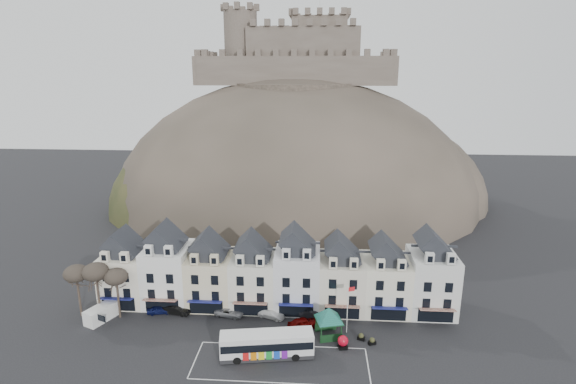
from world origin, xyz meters
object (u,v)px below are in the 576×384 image
object	(u,v)px
flagpole	(348,306)
car_silver	(229,312)
white_van	(101,313)
car_black	(177,310)
red_buoy	(343,342)
car_maroon	(303,323)
bus_shelter	(329,314)
car_white	(271,313)
car_charcoal	(313,315)
car_navy	(160,309)
bus	(267,344)

from	to	relation	value
flagpole	car_silver	bearing A→B (deg)	169.51
white_van	car_black	bearing A→B (deg)	37.10
red_buoy	car_silver	world-z (taller)	red_buoy
red_buoy	car_maroon	world-z (taller)	red_buoy
bus_shelter	car_white	world-z (taller)	bus_shelter
white_van	car_charcoal	world-z (taller)	white_van
bus_shelter	red_buoy	distance (m)	4.06
white_van	car_white	bearing A→B (deg)	29.49
bus_shelter	white_van	world-z (taller)	bus_shelter
white_van	car_black	distance (m)	10.85
bus_shelter	car_navy	distance (m)	26.09
bus	car_charcoal	bearing A→B (deg)	49.05
flagpole	white_van	bearing A→B (deg)	178.82
red_buoy	car_maroon	xyz separation A→B (m)	(-5.44, 4.47, -0.15)
car_black	red_buoy	bearing A→B (deg)	-94.43
car_black	car_white	bearing A→B (deg)	-78.73
bus	car_white	xyz separation A→B (m)	(-0.50, 9.46, -1.24)
car_white	car_charcoal	distance (m)	6.40
car_navy	car_charcoal	distance (m)	23.44
bus	car_silver	world-z (taller)	bus
flagpole	car_black	distance (m)	26.03
white_van	car_maroon	bearing A→B (deg)	23.77
flagpole	car_navy	world-z (taller)	flagpole
bus_shelter	car_navy	bearing A→B (deg)	155.96
bus	flagpole	world-z (taller)	flagpole
red_buoy	car_maroon	distance (m)	7.04
flagpole	white_van	distance (m)	36.28
bus	car_white	bearing A→B (deg)	84.03
bus_shelter	car_silver	world-z (taller)	bus_shelter
car_black	flagpole	bearing A→B (deg)	-85.96
car_navy	car_black	bearing A→B (deg)	-100.69
car_charcoal	car_silver	bearing A→B (deg)	105.82
white_van	car_navy	world-z (taller)	white_van
bus_shelter	car_navy	world-z (taller)	bus_shelter
car_black	car_maroon	world-z (taller)	car_maroon
car_black	bus_shelter	bearing A→B (deg)	-89.52
bus	car_black	distance (m)	17.69
bus	white_van	xyz separation A→B (m)	(-25.45, 6.96, -0.76)
bus_shelter	red_buoy	xyz separation A→B (m)	(1.87, -2.60, -2.50)
white_van	car_charcoal	distance (m)	31.45
bus_shelter	car_black	world-z (taller)	bus_shelter
car_navy	car_white	distance (m)	17.04
car_silver	car_white	world-z (taller)	car_white
white_van	flagpole	bearing A→B (deg)	22.59
car_navy	car_charcoal	size ratio (longest dim) A/B	0.89
car_navy	car_maroon	size ratio (longest dim) A/B	0.84
car_black	car_white	size ratio (longest dim) A/B	0.99
car_navy	car_charcoal	bearing A→B (deg)	-100.69
bus	car_white	size ratio (longest dim) A/B	2.84
red_buoy	car_black	xyz separation A→B (m)	(-24.80, 6.97, -0.21)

